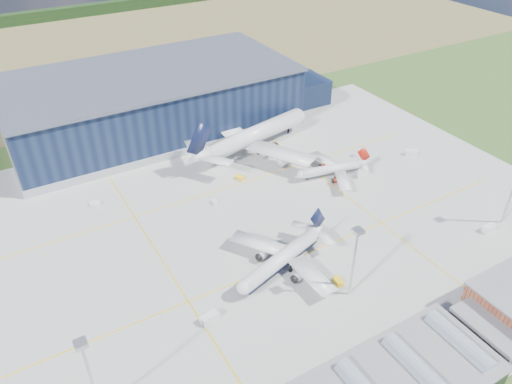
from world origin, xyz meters
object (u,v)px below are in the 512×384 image
(airliner_red, at_px, (331,165))
(gse_tug_c, at_px, (240,178))
(airliner_widebody, at_px, (255,126))
(gse_tug_a, at_px, (338,281))
(gse_van_b, at_px, (411,153))
(gse_van_a, at_px, (209,318))
(car_a, at_px, (499,280))
(light_mast_center, at_px, (355,252))
(gse_cart_a, at_px, (214,202))
(gse_tug_b, at_px, (285,250))
(light_mast_west, at_px, (87,367))
(gse_cart_b, at_px, (95,204))
(hangar, at_px, (158,102))
(airliner_navy, at_px, (281,253))
(car_b, at_px, (334,370))
(gse_van_c, at_px, (489,228))

(airliner_red, distance_m, gse_tug_c, 34.73)
(airliner_widebody, xyz_separation_m, gse_tug_a, (-19.20, -80.15, -9.71))
(gse_van_b, bearing_deg, gse_van_a, 142.09)
(gse_van_a, distance_m, car_a, 83.37)
(car_a, bearing_deg, airliner_red, 20.02)
(light_mast_center, height_order, gse_cart_a, light_mast_center)
(gse_cart_a, bearing_deg, gse_van_b, -6.48)
(airliner_red, xyz_separation_m, gse_tug_b, (-38.91, -28.07, -4.37))
(light_mast_west, bearing_deg, gse_cart_a, 45.64)
(airliner_red, distance_m, gse_cart_a, 46.76)
(gse_tug_c, height_order, gse_cart_b, gse_tug_c)
(light_mast_west, height_order, car_a, light_mast_west)
(airliner_widebody, bearing_deg, light_mast_center, -115.51)
(airliner_widebody, relative_size, gse_cart_b, 19.81)
(gse_tug_b, bearing_deg, airliner_red, 60.17)
(hangar, xyz_separation_m, gse_tug_c, (9.59, -57.27, -10.91))
(airliner_widebody, xyz_separation_m, gse_tug_c, (-16.75, -17.46, -9.72))
(light_mast_center, height_order, gse_van_a, light_mast_center)
(gse_van_b, relative_size, gse_cart_b, 1.49)
(light_mast_west, xyz_separation_m, airliner_red, (103.17, 52.00, -10.41))
(airliner_widebody, height_order, gse_van_b, airliner_widebody)
(airliner_navy, xyz_separation_m, gse_tug_a, (11.15, -13.15, -5.74))
(airliner_navy, relative_size, airliner_red, 1.28)
(gse_tug_c, height_order, car_b, gse_tug_c)
(airliner_widebody, xyz_separation_m, gse_van_c, (38.21, -85.85, -9.31))
(airliner_navy, bearing_deg, light_mast_west, -0.07)
(airliner_navy, distance_m, gse_van_c, 71.31)
(gse_tug_c, xyz_separation_m, gse_cart_b, (-52.06, 10.70, -0.00))
(airliner_navy, xyz_separation_m, gse_van_b, (82.84, 30.35, -5.35))
(gse_tug_b, relative_size, car_a, 0.79)
(gse_van_a, height_order, gse_van_c, gse_van_c)
(gse_van_a, bearing_deg, light_mast_center, -116.71)
(hangar, height_order, airliner_navy, hangar)
(light_mast_west, bearing_deg, gse_cart_b, 75.43)
(gse_cart_a, bearing_deg, light_mast_west, -134.10)
(airliner_red, bearing_deg, gse_van_a, 41.73)
(gse_van_b, relative_size, car_a, 1.25)
(gse_tug_b, height_order, gse_van_b, gse_van_b)
(gse_van_b, xyz_separation_m, car_a, (-31.36, -66.35, -0.45))
(light_mast_center, bearing_deg, light_mast_west, 180.00)
(gse_van_a, height_order, gse_cart_b, gse_van_a)
(airliner_navy, height_order, gse_cart_b, airliner_navy)
(light_mast_center, height_order, gse_cart_b, light_mast_center)
(light_mast_west, relative_size, gse_tug_a, 6.66)
(light_mast_center, relative_size, gse_tug_a, 6.66)
(gse_van_a, xyz_separation_m, gse_cart_a, (24.96, 47.40, -0.51))
(airliner_red, distance_m, gse_van_a, 82.17)
(gse_cart_b, bearing_deg, light_mast_west, -149.17)
(gse_tug_a, xyz_separation_m, gse_van_c, (57.41, -5.71, 0.39))
(gse_tug_a, bearing_deg, gse_van_a, -176.73)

